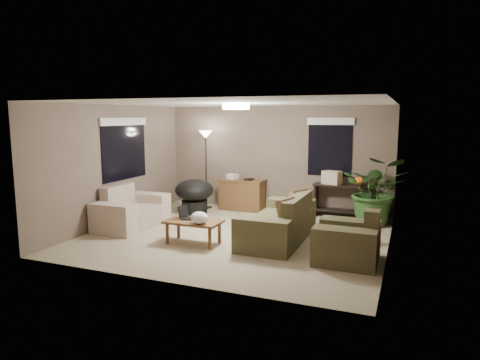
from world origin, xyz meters
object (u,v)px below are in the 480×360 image
at_px(loveseat, 131,213).
at_px(cat_scratching_post, 371,232).
at_px(armchair, 348,243).
at_px(main_sofa, 280,224).
at_px(desk, 242,194).
at_px(papasan_chair, 194,194).
at_px(houseplant, 376,198).
at_px(floor_lamp, 206,144).
at_px(console_table, 342,198).
at_px(coffee_table, 193,224).

bearing_deg(loveseat, cat_scratching_post, 7.16).
bearing_deg(armchair, main_sofa, 150.72).
relative_size(main_sofa, desk, 2.00).
bearing_deg(desk, main_sofa, -52.98).
xyz_separation_m(armchair, papasan_chair, (-3.83, 2.12, 0.17)).
distance_m(main_sofa, houseplant, 2.40).
relative_size(floor_lamp, cat_scratching_post, 3.82).
bearing_deg(console_table, armchair, -79.83).
height_order(desk, floor_lamp, floor_lamp).
xyz_separation_m(console_table, floor_lamp, (-3.30, -0.22, 1.16)).
bearing_deg(loveseat, console_table, 32.06).
distance_m(console_table, papasan_chair, 3.41).
distance_m(console_table, cat_scratching_post, 2.04).
xyz_separation_m(console_table, cat_scratching_post, (0.79, -1.87, -0.22)).
bearing_deg(main_sofa, console_table, 70.57).
relative_size(armchair, papasan_chair, 0.97).
xyz_separation_m(desk, console_table, (2.39, 0.11, 0.06)).
bearing_deg(main_sofa, loveseat, -175.84).
xyz_separation_m(armchair, desk, (-2.92, 2.86, 0.08)).
bearing_deg(coffee_table, main_sofa, 30.21).
xyz_separation_m(coffee_table, cat_scratching_post, (2.96, 1.17, -0.14)).
bearing_deg(floor_lamp, cat_scratching_post, -21.93).
height_order(loveseat, houseplant, houseplant).
height_order(floor_lamp, cat_scratching_post, floor_lamp).
xyz_separation_m(coffee_table, floor_lamp, (-1.13, 2.82, 1.24)).
distance_m(loveseat, cat_scratching_post, 4.76).
relative_size(coffee_table, papasan_chair, 0.97).
bearing_deg(floor_lamp, main_sofa, -38.70).
xyz_separation_m(houseplant, cat_scratching_post, (0.05, -1.47, -0.35)).
bearing_deg(armchair, houseplant, 85.39).
bearing_deg(desk, armchair, -44.42).
bearing_deg(houseplant, main_sofa, -129.82).
height_order(main_sofa, papasan_chair, main_sofa).
distance_m(coffee_table, papasan_chair, 2.46).
distance_m(armchair, papasan_chair, 4.38).
bearing_deg(console_table, cat_scratching_post, -66.98).
relative_size(console_table, floor_lamp, 0.68).
distance_m(coffee_table, floor_lamp, 3.28).
bearing_deg(loveseat, armchair, -6.54).
bearing_deg(console_table, papasan_chair, -165.40).
relative_size(main_sofa, cat_scratching_post, 4.40).
bearing_deg(loveseat, coffee_table, -18.07).
xyz_separation_m(main_sofa, console_table, (0.79, 2.23, 0.14)).
xyz_separation_m(desk, houseplant, (3.13, -0.29, 0.19)).
height_order(coffee_table, desk, desk).
height_order(loveseat, coffee_table, loveseat).
xyz_separation_m(main_sofa, cat_scratching_post, (1.58, 0.37, -0.08)).
relative_size(coffee_table, console_table, 0.77).
height_order(papasan_chair, floor_lamp, floor_lamp).
xyz_separation_m(floor_lamp, cat_scratching_post, (4.10, -1.65, -1.38)).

